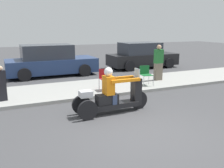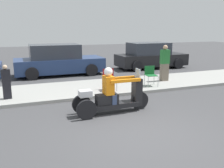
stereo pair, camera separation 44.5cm
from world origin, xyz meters
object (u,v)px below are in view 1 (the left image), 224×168
folding_chair_curbside (105,77)px  motorcycle_trike (112,97)px  folding_chair_set_back (146,73)px  parked_car_lot_right (50,61)px  parked_car_lot_center (142,56)px  spectator_near_curb (2,84)px  spectator_with_child (158,63)px

folding_chair_curbside → motorcycle_trike: bearing=-108.3°
folding_chair_set_back → parked_car_lot_right: parked_car_lot_right is taller
parked_car_lot_right → parked_car_lot_center: 5.80m
spectator_near_curb → spectator_with_child: (6.71, 0.63, 0.22)m
folding_chair_curbside → parked_car_lot_right: size_ratio=0.18×
parked_car_lot_right → spectator_near_curb: bearing=-119.2°
spectator_near_curb → folding_chair_curbside: 3.74m
folding_chair_set_back → parked_car_lot_center: parked_car_lot_center is taller
spectator_near_curb → parked_car_lot_center: 9.50m
spectator_near_curb → spectator_with_child: spectator_with_child is taller
motorcycle_trike → folding_chair_set_back: size_ratio=2.91×
motorcycle_trike → parked_car_lot_center: (5.28, 7.02, 0.24)m
spectator_with_child → folding_chair_set_back: 1.26m
motorcycle_trike → folding_chair_curbside: (0.76, 2.29, 0.12)m
folding_chair_set_back → parked_car_lot_center: (2.63, 4.66, 0.12)m
spectator_near_curb → parked_car_lot_right: size_ratio=0.26×
folding_chair_curbside → parked_car_lot_right: parked_car_lot_right is taller
motorcycle_trike → parked_car_lot_center: 8.79m
spectator_near_curb → parked_car_lot_center: (8.27, 4.68, 0.06)m
spectator_with_child → parked_car_lot_center: 4.35m
parked_car_lot_right → spectator_with_child: bearing=-41.9°
motorcycle_trike → parked_car_lot_right: size_ratio=0.51×
folding_chair_set_back → parked_car_lot_right: 5.43m
folding_chair_curbside → parked_car_lot_center: size_ratio=0.19×
spectator_near_curb → spectator_with_child: 6.74m
spectator_near_curb → folding_chair_curbside: (3.74, -0.04, -0.07)m
spectator_near_curb → folding_chair_curbside: size_ratio=1.45×
spectator_with_child → parked_car_lot_center: bearing=69.0°
parked_car_lot_center → motorcycle_trike: bearing=-127.0°
motorcycle_trike → spectator_with_child: (3.72, 2.96, 0.41)m
parked_car_lot_center → folding_chair_curbside: bearing=-133.8°
spectator_with_child → folding_chair_curbside: spectator_with_child is taller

